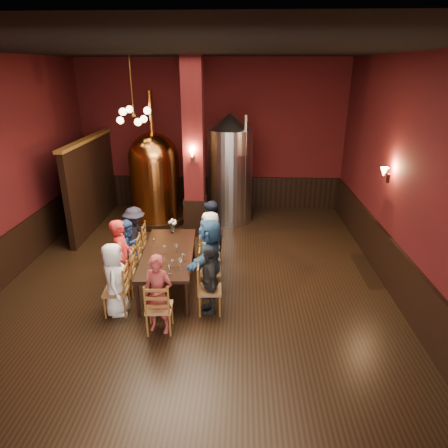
{
  "coord_description": "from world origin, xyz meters",
  "views": [
    {
      "loc": [
        0.91,
        -7.24,
        4.23
      ],
      "look_at": [
        0.58,
        0.2,
        1.29
      ],
      "focal_mm": 32.0,
      "sensor_mm": 36.0,
      "label": 1
    }
  ],
  "objects_px": {
    "person_1": "(122,258)",
    "person_0": "(115,279)",
    "dining_table": "(168,255)",
    "copper_kettle": "(155,178)",
    "person_2": "(129,249)",
    "rose_vase": "(172,224)",
    "steel_vessel": "(230,169)"
  },
  "relations": [
    {
      "from": "dining_table",
      "to": "person_0",
      "type": "height_order",
      "value": "person_0"
    },
    {
      "from": "dining_table",
      "to": "copper_kettle",
      "type": "relative_size",
      "value": 0.67
    },
    {
      "from": "person_0",
      "to": "rose_vase",
      "type": "relative_size",
      "value": 4.25
    },
    {
      "from": "steel_vessel",
      "to": "person_2",
      "type": "bearing_deg",
      "value": -119.36
    },
    {
      "from": "person_0",
      "to": "copper_kettle",
      "type": "distance_m",
      "value": 4.66
    },
    {
      "from": "rose_vase",
      "to": "copper_kettle",
      "type": "bearing_deg",
      "value": 109.43
    },
    {
      "from": "rose_vase",
      "to": "person_0",
      "type": "bearing_deg",
      "value": -109.21
    },
    {
      "from": "person_1",
      "to": "person_2",
      "type": "bearing_deg",
      "value": -8.13
    },
    {
      "from": "person_0",
      "to": "steel_vessel",
      "type": "bearing_deg",
      "value": -32.38
    },
    {
      "from": "copper_kettle",
      "to": "rose_vase",
      "type": "relative_size",
      "value": 11.27
    },
    {
      "from": "person_0",
      "to": "copper_kettle",
      "type": "height_order",
      "value": "copper_kettle"
    },
    {
      "from": "dining_table",
      "to": "person_2",
      "type": "relative_size",
      "value": 1.87
    },
    {
      "from": "person_0",
      "to": "copper_kettle",
      "type": "xyz_separation_m",
      "value": [
        -0.19,
        4.61,
        0.64
      ]
    },
    {
      "from": "person_2",
      "to": "copper_kettle",
      "type": "bearing_deg",
      "value": 16.88
    },
    {
      "from": "person_0",
      "to": "copper_kettle",
      "type": "bearing_deg",
      "value": -8.68
    },
    {
      "from": "dining_table",
      "to": "copper_kettle",
      "type": "height_order",
      "value": "copper_kettle"
    },
    {
      "from": "copper_kettle",
      "to": "rose_vase",
      "type": "bearing_deg",
      "value": -70.57
    },
    {
      "from": "dining_table",
      "to": "person_2",
      "type": "distance_m",
      "value": 0.91
    },
    {
      "from": "person_1",
      "to": "copper_kettle",
      "type": "bearing_deg",
      "value": -9.95
    },
    {
      "from": "person_2",
      "to": "rose_vase",
      "type": "distance_m",
      "value": 1.13
    },
    {
      "from": "dining_table",
      "to": "copper_kettle",
      "type": "bearing_deg",
      "value": 101.35
    },
    {
      "from": "dining_table",
      "to": "rose_vase",
      "type": "xyz_separation_m",
      "value": [
        -0.07,
        1.0,
        0.28
      ]
    },
    {
      "from": "person_1",
      "to": "rose_vase",
      "type": "relative_size",
      "value": 4.85
    },
    {
      "from": "person_2",
      "to": "person_1",
      "type": "bearing_deg",
      "value": -160.94
    },
    {
      "from": "person_1",
      "to": "person_0",
      "type": "bearing_deg",
      "value": 171.87
    },
    {
      "from": "copper_kettle",
      "to": "person_2",
      "type": "bearing_deg",
      "value": -88.31
    },
    {
      "from": "dining_table",
      "to": "steel_vessel",
      "type": "bearing_deg",
      "value": 69.66
    },
    {
      "from": "person_0",
      "to": "person_1",
      "type": "bearing_deg",
      "value": -7.13
    },
    {
      "from": "person_2",
      "to": "copper_kettle",
      "type": "xyz_separation_m",
      "value": [
        -0.1,
        3.28,
        0.68
      ]
    },
    {
      "from": "rose_vase",
      "to": "person_2",
      "type": "bearing_deg",
      "value": -137.96
    },
    {
      "from": "person_2",
      "to": "rose_vase",
      "type": "bearing_deg",
      "value": -32.78
    },
    {
      "from": "person_0",
      "to": "person_1",
      "type": "height_order",
      "value": "person_1"
    }
  ]
}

